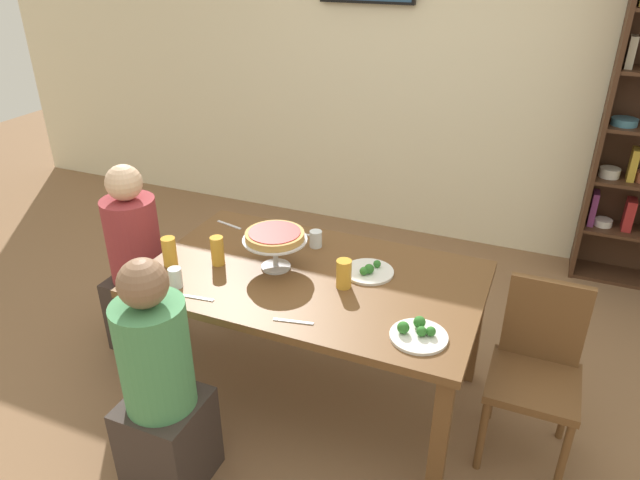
{
  "coord_description": "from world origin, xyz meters",
  "views": [
    {
      "loc": [
        0.99,
        -2.26,
        2.22
      ],
      "look_at": [
        0.0,
        0.1,
        0.89
      ],
      "focal_mm": 32.61,
      "sensor_mm": 36.0,
      "label": 1
    }
  ],
  "objects_px": {
    "diner_near_left": "(161,395)",
    "water_glass_clear_near": "(175,278)",
    "beer_glass_amber_spare": "(217,251)",
    "beer_glass_amber_tall": "(169,252)",
    "dining_table": "(312,290)",
    "cutlery_knife_near": "(306,235)",
    "diner_head_west": "(139,272)",
    "deep_dish_pizza_stand": "(275,239)",
    "cutlery_knife_far": "(229,225)",
    "salad_plate_far_diner": "(418,333)",
    "salad_plate_near_diner": "(369,271)",
    "chair_head_east": "(537,364)",
    "beer_glass_amber_short": "(344,274)",
    "cutlery_fork_near": "(293,321)",
    "cutlery_fork_far": "(196,297)",
    "water_glass_clear_far": "(316,239)"
  },
  "relations": [
    {
      "from": "diner_head_west",
      "to": "cutlery_knife_near",
      "type": "relative_size",
      "value": 6.39
    },
    {
      "from": "beer_glass_amber_short",
      "to": "beer_glass_amber_tall",
      "type": "bearing_deg",
      "value": -170.79
    },
    {
      "from": "chair_head_east",
      "to": "beer_glass_amber_spare",
      "type": "height_order",
      "value": "beer_glass_amber_spare"
    },
    {
      "from": "cutlery_fork_near",
      "to": "diner_head_west",
      "type": "bearing_deg",
      "value": 149.46
    },
    {
      "from": "chair_head_east",
      "to": "cutlery_knife_near",
      "type": "xyz_separation_m",
      "value": [
        -1.3,
        0.33,
        0.26
      ]
    },
    {
      "from": "salad_plate_near_diner",
      "to": "water_glass_clear_near",
      "type": "height_order",
      "value": "water_glass_clear_near"
    },
    {
      "from": "beer_glass_amber_spare",
      "to": "water_glass_clear_near",
      "type": "xyz_separation_m",
      "value": [
        -0.07,
        -0.27,
        -0.03
      ]
    },
    {
      "from": "cutlery_knife_near",
      "to": "cutlery_knife_far",
      "type": "bearing_deg",
      "value": 1.58
    },
    {
      "from": "beer_glass_amber_tall",
      "to": "beer_glass_amber_spare",
      "type": "bearing_deg",
      "value": 24.36
    },
    {
      "from": "diner_near_left",
      "to": "water_glass_clear_far",
      "type": "height_order",
      "value": "diner_near_left"
    },
    {
      "from": "water_glass_clear_near",
      "to": "cutlery_knife_near",
      "type": "xyz_separation_m",
      "value": [
        0.35,
        0.74,
        -0.05
      ]
    },
    {
      "from": "dining_table",
      "to": "cutlery_knife_far",
      "type": "xyz_separation_m",
      "value": [
        -0.67,
        0.33,
        0.09
      ]
    },
    {
      "from": "deep_dish_pizza_stand",
      "to": "cutlery_knife_far",
      "type": "xyz_separation_m",
      "value": [
        -0.47,
        0.33,
        -0.16
      ]
    },
    {
      "from": "diner_near_left",
      "to": "diner_head_west",
      "type": "distance_m",
      "value": 1.1
    },
    {
      "from": "water_glass_clear_far",
      "to": "cutlery_fork_near",
      "type": "relative_size",
      "value": 0.5
    },
    {
      "from": "water_glass_clear_far",
      "to": "cutlery_fork_far",
      "type": "relative_size",
      "value": 0.5
    },
    {
      "from": "deep_dish_pizza_stand",
      "to": "water_glass_clear_far",
      "type": "relative_size",
      "value": 3.56
    },
    {
      "from": "salad_plate_far_diner",
      "to": "cutlery_knife_near",
      "type": "height_order",
      "value": "salad_plate_far_diner"
    },
    {
      "from": "chair_head_east",
      "to": "water_glass_clear_far",
      "type": "relative_size",
      "value": 9.58
    },
    {
      "from": "beer_glass_amber_spare",
      "to": "cutlery_fork_near",
      "type": "relative_size",
      "value": 0.85
    },
    {
      "from": "diner_head_west",
      "to": "salad_plate_near_diner",
      "type": "relative_size",
      "value": 4.57
    },
    {
      "from": "beer_glass_amber_tall",
      "to": "cutlery_fork_near",
      "type": "height_order",
      "value": "beer_glass_amber_tall"
    },
    {
      "from": "chair_head_east",
      "to": "deep_dish_pizza_stand",
      "type": "height_order",
      "value": "deep_dish_pizza_stand"
    },
    {
      "from": "cutlery_knife_near",
      "to": "cutlery_fork_far",
      "type": "height_order",
      "value": "same"
    },
    {
      "from": "beer_glass_amber_short",
      "to": "cutlery_fork_near",
      "type": "xyz_separation_m",
      "value": [
        -0.1,
        -0.36,
        -0.07
      ]
    },
    {
      "from": "dining_table",
      "to": "salad_plate_far_diner",
      "type": "distance_m",
      "value": 0.68
    },
    {
      "from": "salad_plate_far_diner",
      "to": "water_glass_clear_near",
      "type": "height_order",
      "value": "water_glass_clear_near"
    },
    {
      "from": "dining_table",
      "to": "water_glass_clear_near",
      "type": "height_order",
      "value": "water_glass_clear_near"
    },
    {
      "from": "diner_near_left",
      "to": "beer_glass_amber_spare",
      "type": "relative_size",
      "value": 7.54
    },
    {
      "from": "chair_head_east",
      "to": "beer_glass_amber_spare",
      "type": "xyz_separation_m",
      "value": [
        -1.59,
        -0.14,
        0.33
      ]
    },
    {
      "from": "salad_plate_near_diner",
      "to": "beer_glass_amber_spare",
      "type": "height_order",
      "value": "beer_glass_amber_spare"
    },
    {
      "from": "salad_plate_near_diner",
      "to": "cutlery_fork_near",
      "type": "xyz_separation_m",
      "value": [
        -0.17,
        -0.52,
        -0.01
      ]
    },
    {
      "from": "dining_table",
      "to": "diner_head_west",
      "type": "height_order",
      "value": "diner_head_west"
    },
    {
      "from": "deep_dish_pizza_stand",
      "to": "salad_plate_far_diner",
      "type": "relative_size",
      "value": 1.32
    },
    {
      "from": "chair_head_east",
      "to": "beer_glass_amber_spare",
      "type": "relative_size",
      "value": 5.7
    },
    {
      "from": "beer_glass_amber_tall",
      "to": "beer_glass_amber_spare",
      "type": "relative_size",
      "value": 0.99
    },
    {
      "from": "dining_table",
      "to": "cutlery_knife_near",
      "type": "distance_m",
      "value": 0.45
    },
    {
      "from": "diner_near_left",
      "to": "water_glass_clear_near",
      "type": "distance_m",
      "value": 0.56
    },
    {
      "from": "beer_glass_amber_short",
      "to": "cutlery_fork_near",
      "type": "height_order",
      "value": "beer_glass_amber_short"
    },
    {
      "from": "dining_table",
      "to": "cutlery_knife_near",
      "type": "height_order",
      "value": "cutlery_knife_near"
    },
    {
      "from": "diner_head_west",
      "to": "salad_plate_near_diner",
      "type": "bearing_deg",
      "value": 4.32
    },
    {
      "from": "dining_table",
      "to": "beer_glass_amber_tall",
      "type": "relative_size",
      "value": 10.97
    },
    {
      "from": "beer_glass_amber_spare",
      "to": "water_glass_clear_near",
      "type": "relative_size",
      "value": 1.55
    },
    {
      "from": "salad_plate_near_diner",
      "to": "beer_glass_amber_tall",
      "type": "bearing_deg",
      "value": -162.21
    },
    {
      "from": "diner_near_left",
      "to": "salad_plate_far_diner",
      "type": "relative_size",
      "value": 4.7
    },
    {
      "from": "cutlery_knife_near",
      "to": "salad_plate_far_diner",
      "type": "bearing_deg",
      "value": 134.77
    },
    {
      "from": "cutlery_fork_near",
      "to": "cutlery_fork_far",
      "type": "height_order",
      "value": "same"
    },
    {
      "from": "salad_plate_near_diner",
      "to": "cutlery_knife_far",
      "type": "distance_m",
      "value": 0.94
    },
    {
      "from": "dining_table",
      "to": "deep_dish_pizza_stand",
      "type": "distance_m",
      "value": 0.32
    },
    {
      "from": "salad_plate_far_diner",
      "to": "cutlery_fork_near",
      "type": "xyz_separation_m",
      "value": [
        -0.53,
        -0.11,
        -0.02
      ]
    }
  ]
}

